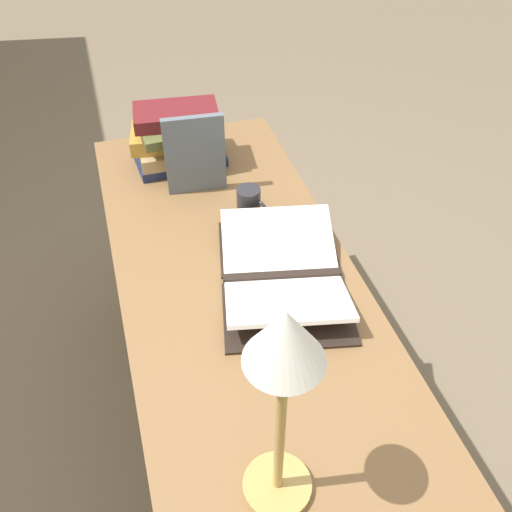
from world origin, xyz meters
TOP-DOWN VIEW (x-y plane):
  - ground_plane at (0.00, 0.00)m, footprint 12.00×12.00m
  - reading_desk at (0.00, 0.00)m, footprint 1.56×0.63m
  - open_book at (-0.06, -0.11)m, footprint 0.54×0.41m
  - book_stack_tall at (0.57, 0.04)m, footprint 0.23×0.32m
  - book_standing_upright at (0.40, 0.02)m, footprint 0.04×0.18m
  - reading_lamp at (-0.59, 0.08)m, footprint 0.13×0.13m
  - coffee_mug at (0.22, -0.10)m, footprint 0.09×0.08m

SIDE VIEW (x-z plane):
  - ground_plane at x=0.00m, z-range 0.00..0.00m
  - reading_desk at x=0.00m, z-range 0.27..1.02m
  - open_book at x=-0.06m, z-range 0.74..0.81m
  - coffee_mug at x=0.22m, z-range 0.75..0.85m
  - book_stack_tall at x=0.57m, z-range 0.75..0.95m
  - book_standing_upright at x=0.40m, z-range 0.75..1.01m
  - reading_lamp at x=-0.59m, z-range 0.87..1.38m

